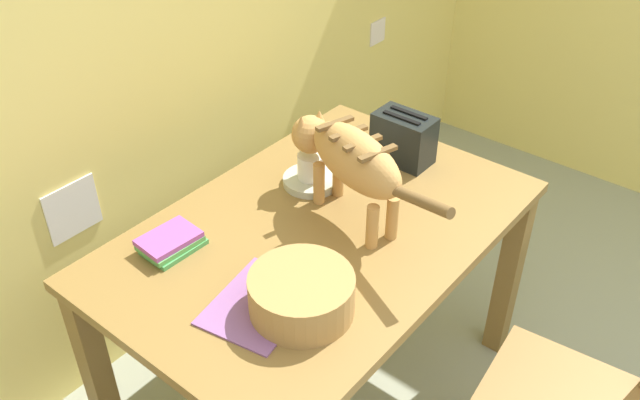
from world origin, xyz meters
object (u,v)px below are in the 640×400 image
Objects in this scene: cat at (349,158)px; wicker_basket at (302,294)px; coffee_mug at (312,166)px; magazine at (260,304)px; toaster at (403,138)px; book_stack at (171,243)px; saucer_bowl at (311,180)px; dining_table at (320,250)px.

cat reaches higher than wicker_basket.
cat is 0.24m from coffee_mug.
toaster is at bearing -2.85° from magazine.
coffee_mug reaches higher than book_stack.
coffee_mug is at bearing 16.07° from magazine.
coffee_mug is 0.34m from toaster.
wicker_basket is (-0.46, -0.35, 0.04)m from saucer_bowl.
magazine is at bearing -153.72° from coffee_mug.
toaster reaches higher than wicker_basket.
dining_table is 6.60× the size of toaster.
coffee_mug is at bearing 45.80° from dining_table.
cat is 2.42× the size of wicker_basket.
dining_table is 0.50m from toaster.
saucer_bowl is 1.04× the size of book_stack.
saucer_bowl is 0.58m from wicker_basket.
saucer_bowl is at bearing 154.35° from toaster.
book_stack is at bearing 169.23° from saucer_bowl.
toaster is at bearing 14.83° from wicker_basket.
cat is at bearing -32.37° from book_stack.
cat reaches higher than toaster.
saucer_bowl reaches higher than magazine.
cat is 3.59× the size of saucer_bowl.
magazine is 1.07× the size of wicker_basket.
coffee_mug is at bearing 154.10° from toaster.
toaster is at bearing -25.65° from saucer_bowl.
toaster is (0.31, -0.15, 0.02)m from coffee_mug.
saucer_bowl reaches higher than dining_table.
magazine is (-0.46, -0.06, -0.20)m from cat.
dining_table is at bearing -133.60° from saucer_bowl.
book_stack is at bearing 163.71° from cat.
coffee_mug is (0.16, 0.17, 0.16)m from dining_table.
saucer_bowl is (0.06, 0.19, -0.19)m from cat.
cat is (0.11, -0.02, 0.29)m from dining_table.
cat is 0.51m from magazine.
coffee_mug is (0.00, 0.00, 0.06)m from saucer_bowl.
cat is at bearing -2.23° from magazine.
dining_table is 0.38m from wicker_basket.
toaster is at bearing 22.68° from cat.
wicker_basket is 0.80m from toaster.
cat is 0.39m from toaster.
book_stack is at bearing 96.23° from wicker_basket.
magazine is at bearing -155.93° from cat.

